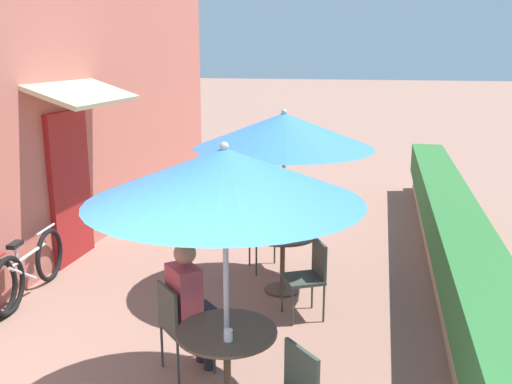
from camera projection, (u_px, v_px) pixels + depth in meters
cafe_facade_wall at (71, 109)px, 8.10m from camera, size 0.98×11.11×4.20m
planter_hedge at (451, 237)px, 7.40m from camera, size 0.60×10.11×1.01m
patio_table_near at (227, 352)px, 4.56m from camera, size 0.81×0.81×0.73m
patio_umbrella_near at (225, 175)px, 4.21m from camera, size 2.10×2.10×2.24m
cafe_chair_near_left at (179, 321)px, 5.14m from camera, size 0.57×0.57×0.87m
seated_patron_near_left at (190, 301)px, 5.16m from camera, size 0.51×0.51×1.25m
coffee_cup_near at (228, 335)px, 4.35m from camera, size 0.07×0.07×0.09m
patio_table_mid at (283, 249)px, 6.94m from camera, size 0.81×0.81×0.73m
patio_umbrella_mid at (284, 131)px, 6.59m from camera, size 2.10×2.10×2.24m
cafe_chair_mid_left at (310, 273)px, 6.27m from camera, size 0.54×0.54×0.87m
cafe_chair_mid_right at (260, 233)px, 7.62m from camera, size 0.54×0.54×0.87m
bicycle_second at (30, 268)px, 6.82m from camera, size 0.24×1.68×0.77m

